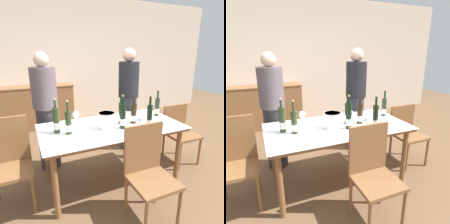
# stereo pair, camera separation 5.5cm
# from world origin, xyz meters

# --- Properties ---
(ground_plane) EXTENTS (12.00, 12.00, 0.00)m
(ground_plane) POSITION_xyz_m (0.00, 0.00, 0.00)
(ground_plane) COLOR brown
(back_wall) EXTENTS (8.00, 0.10, 2.80)m
(back_wall) POSITION_xyz_m (0.00, 2.68, 1.40)
(back_wall) COLOR beige
(back_wall) RESTS_ON ground_plane
(sideboard_cabinet) EXTENTS (1.55, 0.46, 0.93)m
(sideboard_cabinet) POSITION_xyz_m (-0.70, 2.39, 0.46)
(sideboard_cabinet) COLOR brown
(sideboard_cabinet) RESTS_ON ground_plane
(dining_table) EXTENTS (1.71, 0.88, 0.76)m
(dining_table) POSITION_xyz_m (0.00, 0.00, 0.69)
(dining_table) COLOR brown
(dining_table) RESTS_ON ground_plane
(ice_bucket) EXTENTS (0.20, 0.20, 0.19)m
(ice_bucket) POSITION_xyz_m (-0.09, -0.04, 0.87)
(ice_bucket) COLOR white
(ice_bucket) RESTS_ON dining_table
(wine_bottle_0) EXTENTS (0.07, 0.07, 0.38)m
(wine_bottle_0) POSITION_xyz_m (-0.53, -0.02, 0.89)
(wine_bottle_0) COLOR #28381E
(wine_bottle_0) RESTS_ON dining_table
(wine_bottle_1) EXTENTS (0.06, 0.06, 0.38)m
(wine_bottle_1) POSITION_xyz_m (0.14, 0.04, 0.89)
(wine_bottle_1) COLOR black
(wine_bottle_1) RESTS_ON dining_table
(wine_bottle_2) EXTENTS (0.07, 0.07, 0.39)m
(wine_bottle_2) POSITION_xyz_m (-0.64, 0.08, 0.90)
(wine_bottle_2) COLOR #28381E
(wine_bottle_2) RESTS_ON dining_table
(wine_bottle_3) EXTENTS (0.07, 0.07, 0.40)m
(wine_bottle_3) POSITION_xyz_m (0.09, -0.11, 0.90)
(wine_bottle_3) COLOR black
(wine_bottle_3) RESTS_ON dining_table
(wine_bottle_4) EXTENTS (0.06, 0.06, 0.39)m
(wine_bottle_4) POSITION_xyz_m (0.35, -0.28, 0.91)
(wine_bottle_4) COLOR black
(wine_bottle_4) RESTS_ON dining_table
(wine_bottle_5) EXTENTS (0.08, 0.08, 0.36)m
(wine_bottle_5) POSITION_xyz_m (0.29, -0.01, 0.89)
(wine_bottle_5) COLOR #332314
(wine_bottle_5) RESTS_ON dining_table
(wine_bottle_6) EXTENTS (0.06, 0.06, 0.37)m
(wine_bottle_6) POSITION_xyz_m (0.74, 0.12, 0.89)
(wine_bottle_6) COLOR #1E3323
(wine_bottle_6) RESTS_ON dining_table
(wine_glass_0) EXTENTS (0.09, 0.09, 0.16)m
(wine_glass_0) POSITION_xyz_m (-0.37, 0.28, 0.87)
(wine_glass_0) COLOR white
(wine_glass_0) RESTS_ON dining_table
(wine_glass_1) EXTENTS (0.07, 0.07, 0.15)m
(wine_glass_1) POSITION_xyz_m (0.22, 0.10, 0.87)
(wine_glass_1) COLOR white
(wine_glass_1) RESTS_ON dining_table
(wine_glass_2) EXTENTS (0.07, 0.07, 0.14)m
(wine_glass_2) POSITION_xyz_m (0.25, -0.20, 0.86)
(wine_glass_2) COLOR white
(wine_glass_2) RESTS_ON dining_table
(chair_left_end) EXTENTS (0.42, 0.42, 0.98)m
(chair_left_end) POSITION_xyz_m (-1.15, 0.09, 0.55)
(chair_left_end) COLOR brown
(chair_left_end) RESTS_ON ground_plane
(chair_near_front) EXTENTS (0.42, 0.42, 0.97)m
(chair_near_front) POSITION_xyz_m (0.09, -0.66, 0.55)
(chair_near_front) COLOR brown
(chair_near_front) RESTS_ON ground_plane
(chair_right_end) EXTENTS (0.42, 0.42, 0.86)m
(chair_right_end) POSITION_xyz_m (1.15, 0.08, 0.50)
(chair_right_end) COLOR brown
(chair_right_end) RESTS_ON ground_plane
(person_host) EXTENTS (0.33, 0.33, 1.63)m
(person_host) POSITION_xyz_m (-0.68, 0.68, 0.82)
(person_host) COLOR #2D2D33
(person_host) RESTS_ON ground_plane
(person_guest_left) EXTENTS (0.33, 0.33, 1.68)m
(person_guest_left) POSITION_xyz_m (0.65, 0.78, 0.85)
(person_guest_left) COLOR #383F56
(person_guest_left) RESTS_ON ground_plane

